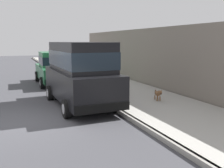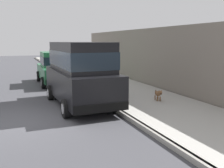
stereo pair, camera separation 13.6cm
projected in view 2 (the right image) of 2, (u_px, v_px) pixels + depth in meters
The scene contains 7 objects.
ground_plane at pixel (25, 121), 8.46m from camera, with size 80.00×80.00×0.00m, color #424247.
curb at pixel (117, 110), 9.60m from camera, with size 0.16×64.00×0.14m, color gray.
sidewalk at pixel (159, 105), 10.25m from camera, with size 3.60×64.00×0.14m, color #A8A59E.
car_black_van at pixel (80, 71), 10.34m from camera, with size 2.23×4.95×2.52m.
car_green_sedan at pixel (56, 68), 15.71m from camera, with size 2.09×4.63×1.92m.
dog_brown at pixel (158, 94), 10.73m from camera, with size 0.29×0.75×0.49m.
building_facade at pixel (145, 57), 15.36m from camera, with size 0.50×20.00×3.26m, color slate.
Camera 2 is at (-0.35, -8.61, 2.57)m, focal length 41.95 mm.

